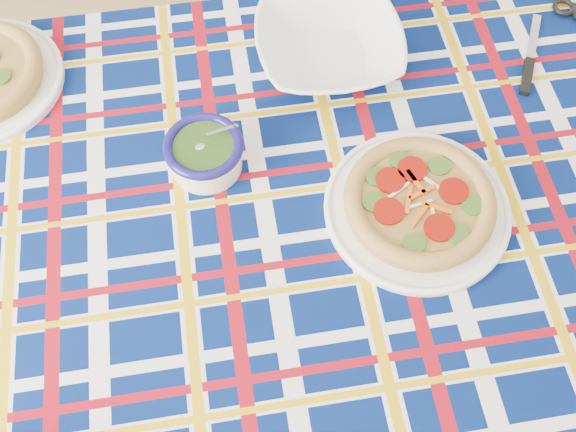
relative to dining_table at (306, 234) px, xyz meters
name	(u,v)px	position (x,y,z in m)	size (l,w,h in m)	color
floor	(237,277)	(-0.06, 0.27, -0.67)	(4.00, 4.00, 0.00)	#94754C
dining_table	(306,234)	(0.00, 0.00, 0.00)	(1.80, 1.40, 0.74)	brown
tablecloth	(306,228)	(0.00, 0.00, 0.02)	(1.62, 1.02, 0.11)	#04154D
main_focaccia_plate	(419,202)	(0.16, -0.07, 0.11)	(0.31, 0.31, 0.06)	olive
pesto_bowl	(204,152)	(-0.11, 0.15, 0.12)	(0.13, 0.13, 0.08)	#1A370F
serving_bowl	(329,47)	(0.18, 0.28, 0.11)	(0.27, 0.27, 0.07)	white
table_knife	(533,39)	(0.55, 0.15, 0.08)	(0.22, 0.02, 0.01)	silver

